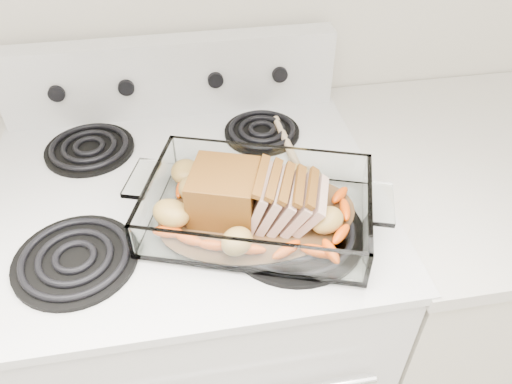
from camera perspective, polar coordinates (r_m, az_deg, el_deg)
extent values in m
cube|color=silver|center=(1.36, -6.40, -14.90)|extent=(0.76, 0.65, 0.92)
cube|color=silver|center=(1.01, -8.35, -0.02)|extent=(0.78, 0.67, 0.02)
cube|color=silver|center=(1.20, -9.73, 12.89)|extent=(0.76, 0.06, 0.18)
cylinder|color=black|center=(0.91, -19.91, -7.33)|extent=(0.21, 0.21, 0.01)
cylinder|color=black|center=(0.90, 4.36, -4.63)|extent=(0.25, 0.25, 0.01)
cylinder|color=black|center=(1.14, -18.46, 4.65)|extent=(0.19, 0.19, 0.01)
cylinder|color=black|center=(1.14, 0.68, 6.85)|extent=(0.17, 0.17, 0.01)
cylinder|color=black|center=(1.20, -21.82, 10.49)|extent=(0.04, 0.02, 0.04)
cylinder|color=black|center=(1.17, -14.61, 11.56)|extent=(0.04, 0.02, 0.04)
cylinder|color=black|center=(1.17, -4.68, 12.72)|extent=(0.04, 0.02, 0.04)
cylinder|color=black|center=(1.19, 2.70, 13.34)|extent=(0.04, 0.02, 0.04)
cube|color=silver|center=(1.51, 20.01, -10.72)|extent=(0.55, 0.65, 0.90)
cube|color=silver|center=(1.20, 25.04, 3.21)|extent=(0.58, 0.68, 0.03)
cube|color=white|center=(0.91, 0.22, -2.89)|extent=(0.39, 0.26, 0.01)
cube|color=white|center=(0.80, 1.79, -7.13)|extent=(0.39, 0.01, 0.07)
cube|color=white|center=(0.98, -1.05, 3.71)|extent=(0.39, 0.01, 0.07)
cube|color=white|center=(0.88, -12.17, -2.58)|extent=(0.01, 0.26, 0.07)
cube|color=white|center=(0.93, 11.94, 0.24)|extent=(0.01, 0.26, 0.07)
cylinder|color=#4E341C|center=(0.91, 0.22, -2.62)|extent=(0.23, 0.23, 0.00)
cube|color=brown|center=(0.87, -3.69, -0.98)|extent=(0.12, 0.12, 0.09)
cube|color=tan|center=(0.88, 0.58, -0.62)|extent=(0.04, 0.11, 0.09)
cube|color=tan|center=(0.88, 1.98, -0.53)|extent=(0.05, 0.11, 0.08)
cube|color=tan|center=(0.89, 3.36, -0.45)|extent=(0.05, 0.11, 0.08)
cube|color=tan|center=(0.89, 4.73, -0.36)|extent=(0.05, 0.10, 0.08)
cube|color=tan|center=(0.90, 6.08, -0.28)|extent=(0.05, 0.10, 0.07)
ellipsoid|color=#D74100|center=(0.84, -8.50, -6.95)|extent=(0.06, 0.02, 0.02)
ellipsoid|color=#D74100|center=(0.87, 8.37, -4.81)|extent=(0.06, 0.02, 0.02)
ellipsoid|color=#D74100|center=(0.95, 9.10, -0.34)|extent=(0.06, 0.02, 0.02)
ellipsoid|color=#D74100|center=(0.93, -9.56, -1.67)|extent=(0.06, 0.02, 0.02)
ellipsoid|color=olive|center=(0.94, -9.75, 0.37)|extent=(0.06, 0.05, 0.04)
ellipsoid|color=olive|center=(0.96, 0.52, 1.93)|extent=(0.06, 0.05, 0.04)
ellipsoid|color=olive|center=(0.90, 8.08, -1.63)|extent=(0.06, 0.05, 0.04)
cylinder|color=beige|center=(1.10, 3.59, 5.57)|extent=(0.03, 0.20, 0.02)
ellipsoid|color=beige|center=(1.01, 6.15, 1.80)|extent=(0.05, 0.07, 0.02)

